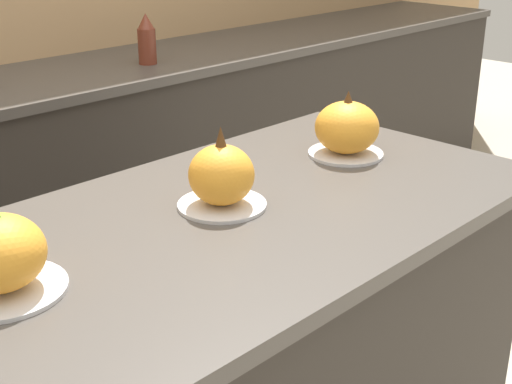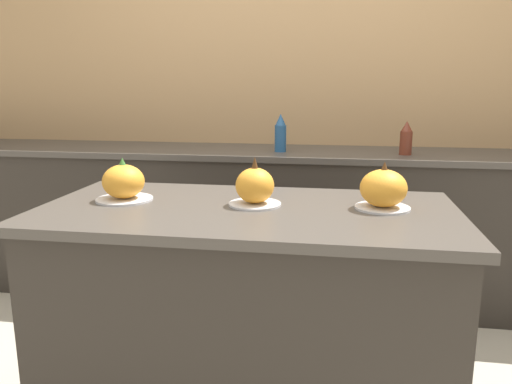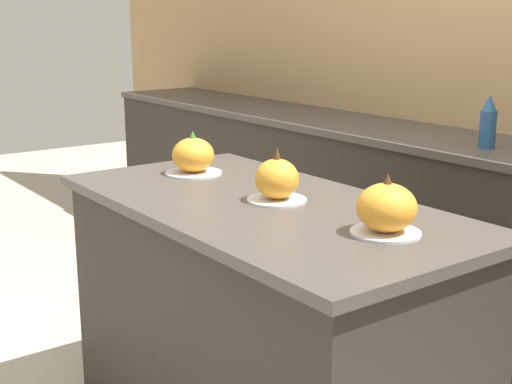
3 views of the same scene
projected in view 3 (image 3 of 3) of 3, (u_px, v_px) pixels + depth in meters
name	position (u px, v px, depth m)	size (l,w,h in m)	color
kitchen_island	(262.00, 327.00, 2.42)	(1.52, 0.77, 0.89)	#2D2823
back_counter	(491.00, 250.00, 3.14)	(6.00, 0.60, 0.93)	#2D2823
pumpkin_cake_left	(193.00, 157.00, 2.70)	(0.22, 0.22, 0.17)	silver
pumpkin_cake_center	(277.00, 181.00, 2.30)	(0.19, 0.19, 0.18)	silver
pumpkin_cake_right	(386.00, 209.00, 1.95)	(0.20, 0.20, 0.17)	silver
bottle_tall	(488.00, 123.00, 2.97)	(0.07, 0.07, 0.22)	#235184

